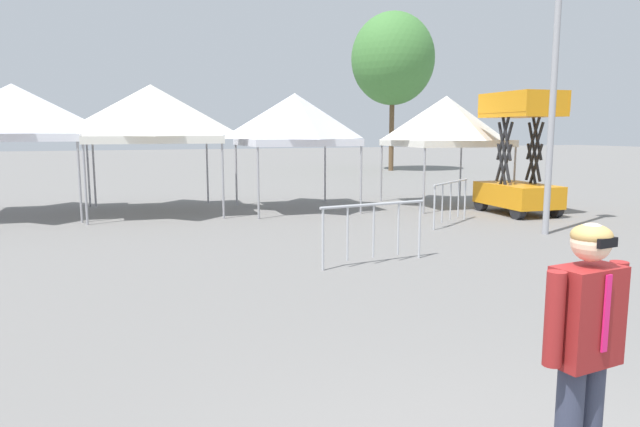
{
  "coord_description": "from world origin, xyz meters",
  "views": [
    {
      "loc": [
        -2.28,
        -2.2,
        2.31
      ],
      "look_at": [
        0.18,
        4.3,
        1.3
      ],
      "focal_mm": 32.07,
      "sensor_mm": 36.0,
      "label": 1
    }
  ],
  "objects_px": {
    "canopy_tent_right_of_center": "(13,112)",
    "canopy_tent_behind_center": "(446,121)",
    "scissor_lift": "(518,176)",
    "crowd_barrier_mid_lot": "(374,221)",
    "canopy_tent_far_left": "(295,119)",
    "person_foreground": "(584,345)",
    "light_pole_near_lift": "(557,33)",
    "crowd_barrier_by_lift": "(451,194)",
    "canopy_tent_center": "(152,114)",
    "tree_behind_tents_right": "(393,59)"
  },
  "relations": [
    {
      "from": "light_pole_near_lift",
      "to": "crowd_barrier_by_lift",
      "type": "height_order",
      "value": "light_pole_near_lift"
    },
    {
      "from": "tree_behind_tents_right",
      "to": "crowd_barrier_mid_lot",
      "type": "distance_m",
      "value": 24.34
    },
    {
      "from": "person_foreground",
      "to": "crowd_barrier_mid_lot",
      "type": "xyz_separation_m",
      "value": [
        1.68,
        6.29,
        -0.28
      ]
    },
    {
      "from": "light_pole_near_lift",
      "to": "crowd_barrier_by_lift",
      "type": "relative_size",
      "value": 4.37
    },
    {
      "from": "canopy_tent_center",
      "to": "person_foreground",
      "type": "height_order",
      "value": "canopy_tent_center"
    },
    {
      "from": "canopy_tent_right_of_center",
      "to": "scissor_lift",
      "type": "height_order",
      "value": "canopy_tent_right_of_center"
    },
    {
      "from": "canopy_tent_far_left",
      "to": "crowd_barrier_mid_lot",
      "type": "relative_size",
      "value": 1.62
    },
    {
      "from": "light_pole_near_lift",
      "to": "tree_behind_tents_right",
      "type": "distance_m",
      "value": 20.69
    },
    {
      "from": "canopy_tent_far_left",
      "to": "person_foreground",
      "type": "bearing_deg",
      "value": -101.0
    },
    {
      "from": "canopy_tent_behind_center",
      "to": "crowd_barrier_by_lift",
      "type": "bearing_deg",
      "value": -120.37
    },
    {
      "from": "person_foreground",
      "to": "scissor_lift",
      "type": "bearing_deg",
      "value": 51.9
    },
    {
      "from": "tree_behind_tents_right",
      "to": "scissor_lift",
      "type": "bearing_deg",
      "value": -106.2
    },
    {
      "from": "canopy_tent_behind_center",
      "to": "light_pole_near_lift",
      "type": "height_order",
      "value": "light_pole_near_lift"
    },
    {
      "from": "canopy_tent_right_of_center",
      "to": "crowd_barrier_by_lift",
      "type": "relative_size",
      "value": 2.06
    },
    {
      "from": "crowd_barrier_mid_lot",
      "to": "canopy_tent_center",
      "type": "bearing_deg",
      "value": 110.97
    },
    {
      "from": "crowd_barrier_by_lift",
      "to": "crowd_barrier_mid_lot",
      "type": "height_order",
      "value": "same"
    },
    {
      "from": "scissor_lift",
      "to": "person_foreground",
      "type": "relative_size",
      "value": 1.88
    },
    {
      "from": "canopy_tent_far_left",
      "to": "light_pole_near_lift",
      "type": "relative_size",
      "value": 0.44
    },
    {
      "from": "canopy_tent_far_left",
      "to": "crowd_barrier_by_lift",
      "type": "relative_size",
      "value": 1.92
    },
    {
      "from": "canopy_tent_right_of_center",
      "to": "canopy_tent_behind_center",
      "type": "distance_m",
      "value": 12.22
    },
    {
      "from": "canopy_tent_right_of_center",
      "to": "scissor_lift",
      "type": "relative_size",
      "value": 1.08
    },
    {
      "from": "person_foreground",
      "to": "tree_behind_tents_right",
      "type": "relative_size",
      "value": 0.2
    },
    {
      "from": "scissor_lift",
      "to": "tree_behind_tents_right",
      "type": "xyz_separation_m",
      "value": [
        4.87,
        16.77,
        5.27
      ]
    },
    {
      "from": "canopy_tent_right_of_center",
      "to": "crowd_barrier_mid_lot",
      "type": "relative_size",
      "value": 1.73
    },
    {
      "from": "canopy_tent_right_of_center",
      "to": "person_foreground",
      "type": "height_order",
      "value": "canopy_tent_right_of_center"
    },
    {
      "from": "tree_behind_tents_right",
      "to": "crowd_barrier_mid_lot",
      "type": "relative_size",
      "value": 4.27
    },
    {
      "from": "canopy_tent_center",
      "to": "light_pole_near_lift",
      "type": "relative_size",
      "value": 0.48
    },
    {
      "from": "canopy_tent_center",
      "to": "scissor_lift",
      "type": "xyz_separation_m",
      "value": [
        9.44,
        -3.8,
        -1.71
      ]
    },
    {
      "from": "canopy_tent_far_left",
      "to": "person_foreground",
      "type": "distance_m",
      "value": 13.77
    },
    {
      "from": "canopy_tent_center",
      "to": "crowd_barrier_mid_lot",
      "type": "height_order",
      "value": "canopy_tent_center"
    },
    {
      "from": "scissor_lift",
      "to": "crowd_barrier_by_lift",
      "type": "relative_size",
      "value": 1.9
    },
    {
      "from": "canopy_tent_far_left",
      "to": "scissor_lift",
      "type": "distance_m",
      "value": 6.5
    },
    {
      "from": "tree_behind_tents_right",
      "to": "light_pole_near_lift",
      "type": "bearing_deg",
      "value": -108.09
    },
    {
      "from": "scissor_lift",
      "to": "crowd_barrier_by_lift",
      "type": "distance_m",
      "value": 2.92
    },
    {
      "from": "canopy_tent_far_left",
      "to": "scissor_lift",
      "type": "xyz_separation_m",
      "value": [
        5.5,
        -3.08,
        -1.57
      ]
    },
    {
      "from": "canopy_tent_right_of_center",
      "to": "canopy_tent_behind_center",
      "type": "bearing_deg",
      "value": -9.62
    },
    {
      "from": "light_pole_near_lift",
      "to": "canopy_tent_center",
      "type": "bearing_deg",
      "value": 140.15
    },
    {
      "from": "person_foreground",
      "to": "crowd_barrier_by_lift",
      "type": "distance_m",
      "value": 10.87
    },
    {
      "from": "canopy_tent_behind_center",
      "to": "canopy_tent_right_of_center",
      "type": "bearing_deg",
      "value": 170.38
    },
    {
      "from": "scissor_lift",
      "to": "light_pole_near_lift",
      "type": "distance_m",
      "value": 4.61
    },
    {
      "from": "canopy_tent_center",
      "to": "canopy_tent_behind_center",
      "type": "bearing_deg",
      "value": -9.74
    },
    {
      "from": "canopy_tent_center",
      "to": "crowd_barrier_by_lift",
      "type": "relative_size",
      "value": 2.11
    },
    {
      "from": "crowd_barrier_mid_lot",
      "to": "canopy_tent_behind_center",
      "type": "bearing_deg",
      "value": 49.0
    },
    {
      "from": "person_foreground",
      "to": "tree_behind_tents_right",
      "type": "distance_m",
      "value": 30.52
    },
    {
      "from": "canopy_tent_behind_center",
      "to": "tree_behind_tents_right",
      "type": "height_order",
      "value": "tree_behind_tents_right"
    },
    {
      "from": "canopy_tent_center",
      "to": "tree_behind_tents_right",
      "type": "relative_size",
      "value": 0.41
    },
    {
      "from": "light_pole_near_lift",
      "to": "tree_behind_tents_right",
      "type": "height_order",
      "value": "tree_behind_tents_right"
    },
    {
      "from": "scissor_lift",
      "to": "canopy_tent_behind_center",
      "type": "bearing_deg",
      "value": 110.66
    },
    {
      "from": "canopy_tent_center",
      "to": "scissor_lift",
      "type": "height_order",
      "value": "canopy_tent_center"
    },
    {
      "from": "crowd_barrier_by_lift",
      "to": "scissor_lift",
      "type": "bearing_deg",
      "value": 17.69
    }
  ]
}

